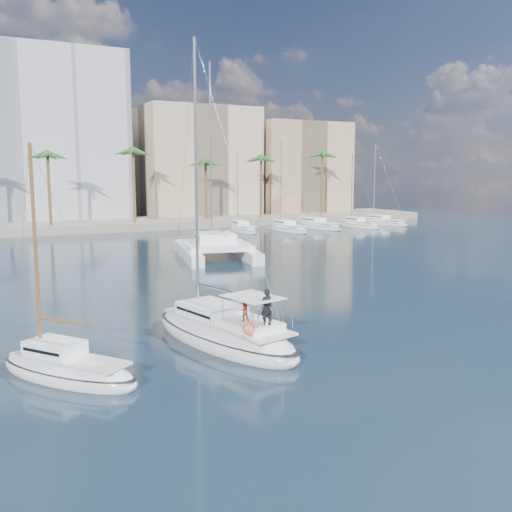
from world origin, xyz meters
TOP-DOWN VIEW (x-y plane):
  - ground at (0.00, 0.00)m, footprint 160.00×160.00m
  - quay at (0.00, 61.00)m, footprint 120.00×14.00m
  - building_beige at (22.00, 70.00)m, footprint 20.00×14.00m
  - building_tan_right at (42.00, 68.00)m, footprint 18.00×12.00m
  - palm_centre at (0.00, 57.00)m, footprint 3.60×3.60m
  - palm_right at (34.00, 57.00)m, footprint 3.60×3.60m
  - main_sloop at (-4.54, -1.96)m, footprint 5.70×11.31m
  - small_sloop at (-12.43, -3.60)m, footprint 6.06×7.17m
  - catamaran at (6.70, 25.53)m, footprint 9.62×14.79m
  - seagull at (-0.98, 4.75)m, footprint 1.04×0.45m
  - moored_yacht_a at (20.00, 47.00)m, footprint 3.37×9.52m
  - moored_yacht_b at (26.50, 45.00)m, footprint 3.32×10.83m
  - moored_yacht_c at (33.00, 47.00)m, footprint 3.98×12.33m
  - moored_yacht_d at (39.50, 45.00)m, footprint 3.52×9.55m
  - moored_yacht_e at (46.00, 47.00)m, footprint 4.61×11.11m

SIDE VIEW (x-z plane):
  - ground at x=0.00m, z-range 0.00..0.00m
  - moored_yacht_a at x=20.00m, z-range -5.95..5.95m
  - moored_yacht_b at x=26.50m, z-range -6.86..6.86m
  - moored_yacht_c at x=33.00m, z-range -7.77..7.77m
  - moored_yacht_d at x=39.50m, z-range -5.95..5.95m
  - moored_yacht_e at x=46.00m, z-range -6.86..6.86m
  - seagull at x=-0.98m, z-range 0.21..0.40m
  - small_sloop at x=-12.43m, z-range -4.79..5.58m
  - main_sloop at x=-4.54m, z-range -7.52..8.54m
  - quay at x=0.00m, z-range 0.00..1.20m
  - catamaran at x=6.70m, z-range -8.65..11.02m
  - building_tan_right at x=42.00m, z-range 0.00..18.00m
  - building_beige at x=22.00m, z-range 0.00..20.00m
  - palm_centre at x=0.00m, z-range 4.13..16.43m
  - palm_right at x=34.00m, z-range 4.13..16.43m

